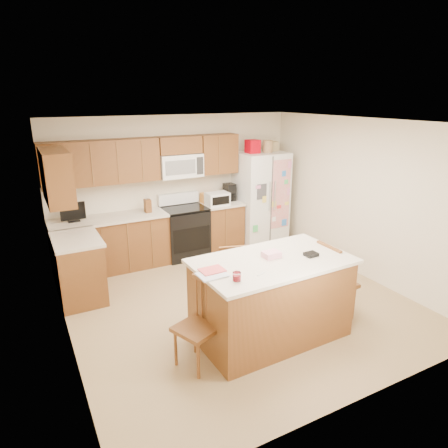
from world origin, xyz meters
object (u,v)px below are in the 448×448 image
stove (185,231)px  windsor_chair_right (335,283)px  windsor_chair_back (232,278)px  refrigerator (260,198)px  windsor_chair_left (198,327)px  island (271,298)px

stove → windsor_chair_right: 3.02m
stove → windsor_chair_back: bearing=-94.7°
refrigerator → windsor_chair_left: size_ratio=2.09×
windsor_chair_back → windsor_chair_left: bearing=-136.1°
island → windsor_chair_left: island is taller
windsor_chair_back → windsor_chair_right: bearing=-35.1°
windsor_chair_left → windsor_chair_right: bearing=2.3°
island → windsor_chair_back: bearing=98.4°
windsor_chair_left → windsor_chair_right: (2.00, 0.08, 0.03)m
stove → refrigerator: size_ratio=0.55×
refrigerator → windsor_chair_right: bearing=-102.8°
stove → refrigerator: 1.63m
refrigerator → island: refrigerator is taller
stove → windsor_chair_back: stove is taller
stove → island: bearing=-91.2°
stove → island: size_ratio=0.60×
island → stove: bearing=88.8°
refrigerator → stove: bearing=177.7°
stove → refrigerator: (1.57, -0.06, 0.45)m
refrigerator → windsor_chair_back: bearing=-130.6°
island → windsor_chair_right: 0.99m
stove → windsor_chair_left: size_ratio=1.16×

